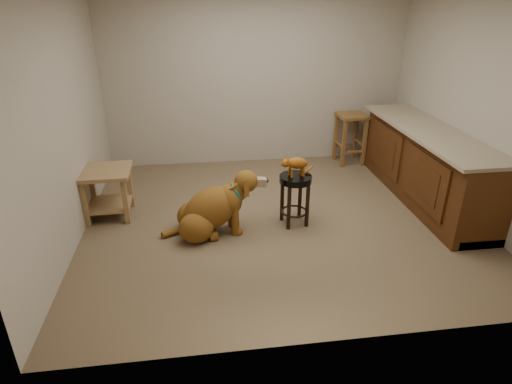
{
  "coord_description": "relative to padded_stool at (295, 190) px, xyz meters",
  "views": [
    {
      "loc": [
        -0.89,
        -4.41,
        2.47
      ],
      "look_at": [
        -0.3,
        -0.16,
        0.45
      ],
      "focal_mm": 30.0,
      "sensor_mm": 36.0,
      "label": 1
    }
  ],
  "objects": [
    {
      "name": "room_shell",
      "position": [
        -0.15,
        0.12,
        1.25
      ],
      "size": [
        4.54,
        4.04,
        2.62
      ],
      "color": "#A39783",
      "rests_on": "ground"
    },
    {
      "name": "wood_stool",
      "position": [
        1.28,
        1.82,
        -0.02
      ],
      "size": [
        0.45,
        0.45,
        0.78
      ],
      "rotation": [
        0.0,
        0.0,
        0.06
      ],
      "color": "brown",
      "rests_on": "ground"
    },
    {
      "name": "side_table",
      "position": [
        -2.15,
        0.48,
        -0.03
      ],
      "size": [
        0.59,
        0.59,
        0.6
      ],
      "rotation": [
        0.0,
        0.0,
        0.02
      ],
      "color": "olive",
      "rests_on": "ground"
    },
    {
      "name": "cabinet_run",
      "position": [
        1.79,
        0.42,
        0.01
      ],
      "size": [
        0.7,
        2.56,
        0.94
      ],
      "color": "#49250D",
      "rests_on": "ground"
    },
    {
      "name": "floor",
      "position": [
        -0.15,
        0.12,
        -0.43
      ],
      "size": [
        4.5,
        4.0,
        0.01
      ],
      "primitive_type": "cube",
      "color": "brown",
      "rests_on": "ground"
    },
    {
      "name": "golden_retriever",
      "position": [
        -0.95,
        -0.09,
        -0.14
      ],
      "size": [
        1.21,
        0.62,
        0.77
      ],
      "rotation": [
        0.0,
        0.0,
        0.09
      ],
      "color": "brown",
      "rests_on": "ground"
    },
    {
      "name": "padded_stool",
      "position": [
        0.0,
        0.0,
        0.0
      ],
      "size": [
        0.37,
        0.37,
        0.6
      ],
      "rotation": [
        0.0,
        0.0,
        0.16
      ],
      "color": "black",
      "rests_on": "ground"
    },
    {
      "name": "tabby_kitten",
      "position": [
        -0.01,
        -0.0,
        0.32
      ],
      "size": [
        0.41,
        0.2,
        0.26
      ],
      "rotation": [
        0.0,
        0.0,
        0.16
      ],
      "color": "#87430D",
      "rests_on": "padded_stool"
    }
  ]
}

